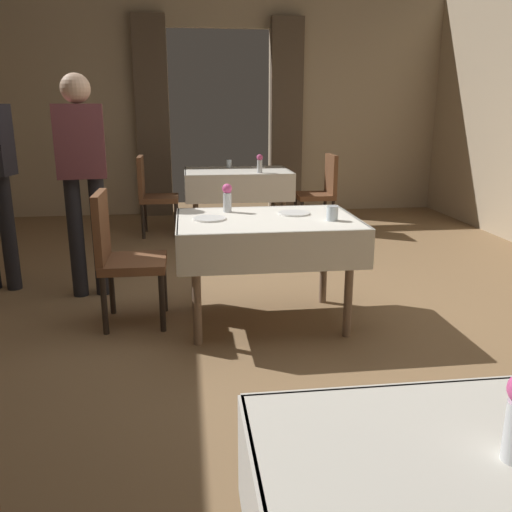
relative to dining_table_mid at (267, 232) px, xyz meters
name	(u,v)px	position (x,y,z in m)	size (l,w,h in m)	color
ground	(261,320)	(-0.04, 0.03, -0.65)	(10.08, 10.08, 0.00)	olive
wall_back	(220,104)	(-0.04, 4.21, 0.87)	(6.40, 0.27, 3.00)	tan
dining_table_mid	(267,232)	(0.00, 0.00, 0.00)	(1.22, 0.89, 0.75)	#7A604C
dining_table_far	(237,179)	(0.07, 2.89, -0.01)	(1.25, 0.91, 0.75)	#7A604C
chair_mid_left	(121,252)	(-1.00, 0.10, -0.13)	(0.44, 0.44, 0.93)	black
chair_far_right	(321,189)	(1.08, 2.79, -0.13)	(0.44, 0.44, 0.93)	black
chair_far_left	(152,192)	(-0.94, 2.84, -0.13)	(0.44, 0.44, 0.93)	black
flower_vase_mid	(227,197)	(-0.25, 0.25, 0.21)	(0.07, 0.07, 0.20)	silver
plate_mid_b	(294,213)	(0.21, 0.11, 0.11)	(0.22, 0.22, 0.01)	white
glass_mid_c	(332,213)	(0.42, -0.14, 0.15)	(0.08, 0.08, 0.10)	silver
plate_mid_d	(209,219)	(-0.39, 0.00, 0.11)	(0.22, 0.22, 0.01)	white
flower_vase_far	(260,163)	(0.30, 2.57, 0.21)	(0.07, 0.07, 0.21)	silver
glass_far_b	(229,164)	(0.00, 3.17, 0.15)	(0.07, 0.07, 0.10)	silver
plate_far_c	(258,167)	(0.36, 3.15, 0.11)	(0.19, 0.19, 0.01)	white
person_waiter_by_doorway	(82,168)	(-1.32, 0.75, 0.37)	(0.38, 0.26, 1.72)	black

